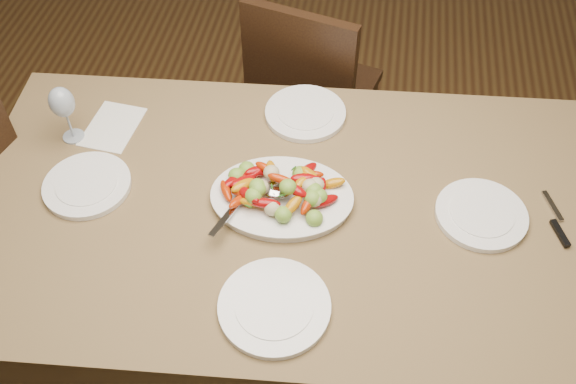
% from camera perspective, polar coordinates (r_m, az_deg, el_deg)
% --- Properties ---
extents(dining_table, '(1.91, 1.18, 0.76)m').
position_cam_1_polar(dining_table, '(2.12, -0.00, -7.76)').
color(dining_table, brown).
rests_on(dining_table, ground).
extents(chair_far, '(0.51, 0.51, 0.95)m').
position_cam_1_polar(chair_far, '(2.60, 2.52, 9.05)').
color(chair_far, black).
rests_on(chair_far, ground).
extents(serving_platter, '(0.41, 0.32, 0.02)m').
position_cam_1_polar(serving_platter, '(1.81, -0.55, -0.62)').
color(serving_platter, white).
rests_on(serving_platter, dining_table).
extents(roasted_vegetables, '(0.34, 0.24, 0.09)m').
position_cam_1_polar(roasted_vegetables, '(1.77, -0.56, 0.56)').
color(roasted_vegetables, '#810506').
rests_on(roasted_vegetables, serving_platter).
extents(serving_spoon, '(0.28, 0.14, 0.03)m').
position_cam_1_polar(serving_spoon, '(1.76, -2.76, -0.65)').
color(serving_spoon, '#9EA0A8').
rests_on(serving_spoon, serving_platter).
extents(plate_left, '(0.25, 0.25, 0.02)m').
position_cam_1_polar(plate_left, '(1.94, -17.42, 0.57)').
color(plate_left, white).
rests_on(plate_left, dining_table).
extents(plate_right, '(0.25, 0.25, 0.02)m').
position_cam_1_polar(plate_right, '(1.86, 16.79, -1.94)').
color(plate_right, white).
rests_on(plate_right, dining_table).
extents(plate_far, '(0.26, 0.26, 0.02)m').
position_cam_1_polar(plate_far, '(2.06, 1.55, 7.01)').
color(plate_far, white).
rests_on(plate_far, dining_table).
extents(plate_near, '(0.28, 0.28, 0.02)m').
position_cam_1_polar(plate_near, '(1.62, -1.22, -10.16)').
color(plate_near, white).
rests_on(plate_near, dining_table).
extents(wine_glass, '(0.08, 0.08, 0.20)m').
position_cam_1_polar(wine_glass, '(2.04, -19.18, 6.68)').
color(wine_glass, '#8C99A5').
rests_on(wine_glass, dining_table).
extents(menu_card, '(0.17, 0.22, 0.00)m').
position_cam_1_polar(menu_card, '(2.10, -15.32, 5.62)').
color(menu_card, silver).
rests_on(menu_card, dining_table).
extents(table_knife, '(0.08, 0.19, 0.01)m').
position_cam_1_polar(table_knife, '(1.92, 22.74, -2.42)').
color(table_knife, '#9EA0A8').
rests_on(table_knife, dining_table).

